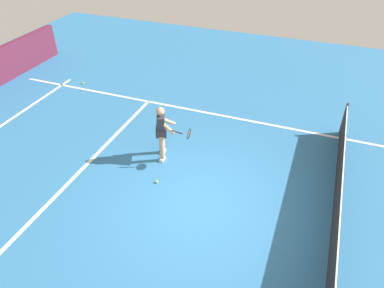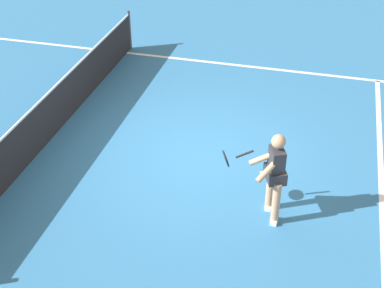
# 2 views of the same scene
# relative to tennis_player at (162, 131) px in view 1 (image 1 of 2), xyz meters

# --- Properties ---
(ground_plane) EXTENTS (24.55, 24.55, 0.00)m
(ground_plane) POSITION_rel_tennis_player_xyz_m (1.40, 1.53, -0.85)
(ground_plane) COLOR teal
(service_line_marking) EXTENTS (8.14, 0.10, 0.01)m
(service_line_marking) POSITION_rel_tennis_player_xyz_m (1.40, -1.80, -0.84)
(service_line_marking) COLOR white
(service_line_marking) RESTS_ON ground
(sideline_left_marking) EXTENTS (0.10, 16.88, 0.01)m
(sideline_left_marking) POSITION_rel_tennis_player_xyz_m (-2.67, 1.53, -0.84)
(sideline_left_marking) COLOR white
(sideline_left_marking) RESTS_ON ground
(court_net) EXTENTS (8.82, 0.08, 1.04)m
(court_net) POSITION_rel_tennis_player_xyz_m (1.40, 4.52, -0.36)
(court_net) COLOR #4C4C51
(court_net) RESTS_ON ground
(tennis_player) EXTENTS (0.67, 1.11, 1.55)m
(tennis_player) POSITION_rel_tennis_player_xyz_m (0.00, 0.00, 0.00)
(tennis_player) COLOR tan
(tennis_player) RESTS_ON ground
(tennis_ball_mid) EXTENTS (0.07, 0.07, 0.07)m
(tennis_ball_mid) POSITION_rel_tennis_player_xyz_m (-3.05, -4.72, -0.81)
(tennis_ball_mid) COLOR #D1E533
(tennis_ball_mid) RESTS_ON ground
(tennis_ball_far) EXTENTS (0.07, 0.07, 0.07)m
(tennis_ball_far) POSITION_rel_tennis_player_xyz_m (1.07, 0.29, -0.81)
(tennis_ball_far) COLOR #D1E533
(tennis_ball_far) RESTS_ON ground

